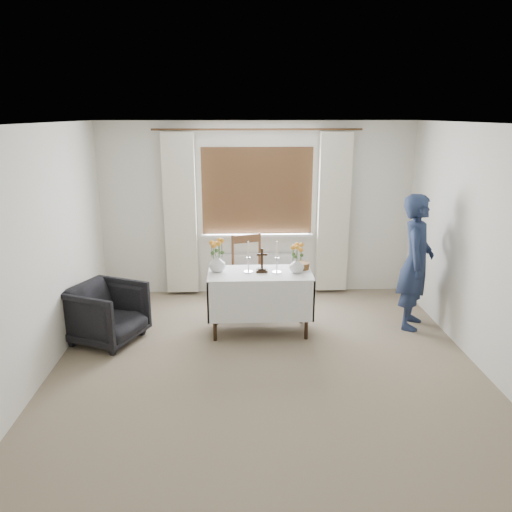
{
  "coord_description": "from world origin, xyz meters",
  "views": [
    {
      "loc": [
        -0.29,
        -4.63,
        2.59
      ],
      "look_at": [
        -0.08,
        0.83,
        1.02
      ],
      "focal_mm": 35.0,
      "sensor_mm": 36.0,
      "label": 1
    }
  ],
  "objects_px": {
    "person": "(416,262)",
    "armchair": "(107,313)",
    "wooden_chair": "(251,273)",
    "wooden_cross": "(262,260)",
    "flower_vase_left": "(217,263)",
    "flower_vase_right": "(297,265)",
    "altar_table": "(260,302)"
  },
  "relations": [
    {
      "from": "person",
      "to": "armchair",
      "type": "bearing_deg",
      "value": 119.1
    },
    {
      "from": "armchair",
      "to": "person",
      "type": "bearing_deg",
      "value": -61.1
    },
    {
      "from": "wooden_chair",
      "to": "armchair",
      "type": "xyz_separation_m",
      "value": [
        -1.71,
        -1.0,
        -0.15
      ]
    },
    {
      "from": "wooden_cross",
      "to": "flower_vase_left",
      "type": "bearing_deg",
      "value": 177.16
    },
    {
      "from": "wooden_cross",
      "to": "flower_vase_left",
      "type": "relative_size",
      "value": 1.39
    },
    {
      "from": "wooden_chair",
      "to": "person",
      "type": "relative_size",
      "value": 0.59
    },
    {
      "from": "person",
      "to": "wooden_cross",
      "type": "distance_m",
      "value": 1.9
    },
    {
      "from": "armchair",
      "to": "flower_vase_right",
      "type": "bearing_deg",
      "value": -61.35
    },
    {
      "from": "wooden_chair",
      "to": "armchair",
      "type": "bearing_deg",
      "value": -167.87
    },
    {
      "from": "wooden_cross",
      "to": "flower_vase_right",
      "type": "xyz_separation_m",
      "value": [
        0.41,
        -0.04,
        -0.05
      ]
    },
    {
      "from": "person",
      "to": "wooden_cross",
      "type": "xyz_separation_m",
      "value": [
        -1.89,
        -0.09,
        0.07
      ]
    },
    {
      "from": "person",
      "to": "wooden_cross",
      "type": "relative_size",
      "value": 5.74
    },
    {
      "from": "wooden_chair",
      "to": "wooden_cross",
      "type": "xyz_separation_m",
      "value": [
        0.11,
        -0.79,
        0.41
      ]
    },
    {
      "from": "altar_table",
      "to": "armchair",
      "type": "bearing_deg",
      "value": -173.81
    },
    {
      "from": "wooden_chair",
      "to": "person",
      "type": "xyz_separation_m",
      "value": [
        2.0,
        -0.7,
        0.34
      ]
    },
    {
      "from": "flower_vase_left",
      "to": "flower_vase_right",
      "type": "bearing_deg",
      "value": -4.97
    },
    {
      "from": "wooden_chair",
      "to": "flower_vase_right",
      "type": "distance_m",
      "value": 1.04
    },
    {
      "from": "altar_table",
      "to": "wooden_cross",
      "type": "height_order",
      "value": "wooden_cross"
    },
    {
      "from": "person",
      "to": "flower_vase_right",
      "type": "height_order",
      "value": "person"
    },
    {
      "from": "wooden_chair",
      "to": "flower_vase_left",
      "type": "relative_size",
      "value": 4.75
    },
    {
      "from": "altar_table",
      "to": "person",
      "type": "distance_m",
      "value": 1.97
    },
    {
      "from": "altar_table",
      "to": "flower_vase_right",
      "type": "height_order",
      "value": "flower_vase_right"
    },
    {
      "from": "wooden_cross",
      "to": "person",
      "type": "bearing_deg",
      "value": 4.72
    },
    {
      "from": "wooden_chair",
      "to": "flower_vase_left",
      "type": "height_order",
      "value": "wooden_chair"
    },
    {
      "from": "altar_table",
      "to": "flower_vase_left",
      "type": "distance_m",
      "value": 0.71
    },
    {
      "from": "flower_vase_left",
      "to": "flower_vase_right",
      "type": "relative_size",
      "value": 1.13
    },
    {
      "from": "armchair",
      "to": "wooden_cross",
      "type": "relative_size",
      "value": 2.61
    },
    {
      "from": "wooden_cross",
      "to": "flower_vase_right",
      "type": "bearing_deg",
      "value": -3.35
    },
    {
      "from": "wooden_chair",
      "to": "armchair",
      "type": "height_order",
      "value": "wooden_chair"
    },
    {
      "from": "armchair",
      "to": "wooden_cross",
      "type": "xyz_separation_m",
      "value": [
        1.82,
        0.21,
        0.56
      ]
    },
    {
      "from": "flower_vase_right",
      "to": "altar_table",
      "type": "bearing_deg",
      "value": 176.99
    },
    {
      "from": "armchair",
      "to": "flower_vase_right",
      "type": "xyz_separation_m",
      "value": [
        2.23,
        0.17,
        0.51
      ]
    }
  ]
}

